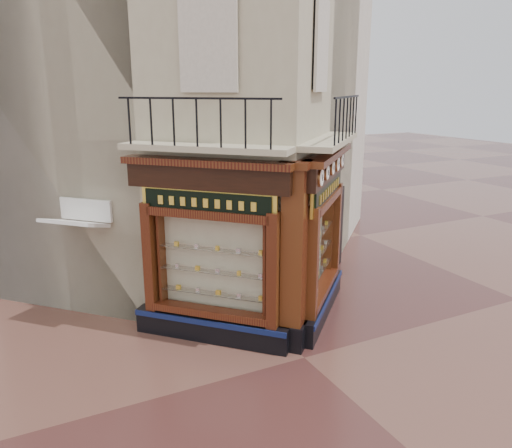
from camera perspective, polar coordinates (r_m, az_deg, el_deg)
ground at (r=10.61m, az=5.55°, el=-14.96°), size 80.00×80.00×0.00m
main_building at (r=14.75m, az=-7.17°, el=17.77°), size 11.31×11.31×12.00m
neighbour_left at (r=16.54m, az=-18.51°, el=15.11°), size 11.31×11.31×11.00m
neighbour_right at (r=17.96m, az=-2.12°, el=15.82°), size 11.31×11.31×11.00m
shopfront_left at (r=10.50m, az=-5.30°, el=-3.43°), size 2.86×2.86×3.98m
shopfront_right at (r=11.75m, az=7.59°, el=-1.45°), size 2.86×2.86×3.98m
corner_pilaster at (r=10.18m, az=4.34°, el=-4.19°), size 0.85×0.85×3.98m
balcony at (r=10.51m, az=1.82°, el=9.18°), size 5.94×2.97×1.03m
clock_a at (r=9.99m, az=7.41°, el=5.29°), size 0.30×0.30×0.38m
clock_b at (r=10.60m, az=8.08°, el=5.83°), size 0.27×0.27×0.33m
clock_c at (r=11.25m, az=8.72°, el=6.35°), size 0.27×0.27×0.33m
clock_d at (r=11.90m, az=9.29°, el=6.81°), size 0.30×0.30×0.37m
clock_e at (r=12.51m, az=9.77°, el=7.20°), size 0.28×0.28×0.35m
awning at (r=12.58m, az=-19.06°, el=-10.70°), size 1.52×1.52×0.30m
signboard_left at (r=10.12m, az=-5.63°, el=2.47°), size 2.13×2.13×0.57m
signboard_right at (r=11.46m, az=8.17°, el=3.90°), size 2.29×2.29×0.61m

